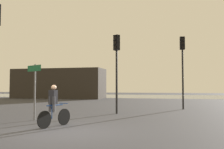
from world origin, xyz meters
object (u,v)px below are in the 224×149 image
object	(u,v)px
traffic_light_center	(117,59)
cyclist	(54,106)
direction_sign_post	(35,84)
distant_building	(59,84)
traffic_light_far_right	(183,59)

from	to	relation	value
traffic_light_center	cyclist	xyz separation A→B (m)	(-1.32, -5.28, -2.36)
cyclist	traffic_light_center	bearing A→B (deg)	94.75
direction_sign_post	traffic_light_center	bearing A→B (deg)	-101.94
distant_building	cyclist	world-z (taller)	distant_building
direction_sign_post	traffic_light_far_right	bearing A→B (deg)	-104.67
traffic_light_center	cyclist	bearing A→B (deg)	104.09
distant_building	traffic_light_center	distance (m)	21.43
traffic_light_center	cyclist	world-z (taller)	traffic_light_center
traffic_light_center	traffic_light_far_right	distance (m)	5.45
distant_building	traffic_light_far_right	bearing A→B (deg)	-40.83
traffic_light_far_right	distant_building	bearing A→B (deg)	-50.25
traffic_light_far_right	cyclist	bearing A→B (deg)	50.96
traffic_light_center	traffic_light_far_right	size ratio (longest dim) A/B	0.91
traffic_light_center	traffic_light_far_right	bearing A→B (deg)	-107.14
traffic_light_center	direction_sign_post	bearing A→B (deg)	78.01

